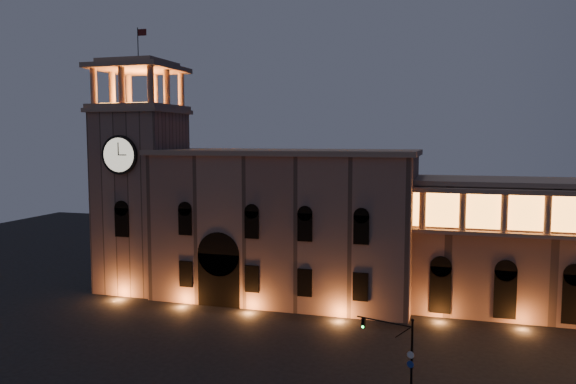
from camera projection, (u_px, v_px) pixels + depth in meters
name	position (u px, v px, depth m)	size (l,w,h in m)	color
ground	(232.00, 371.00, 45.73)	(160.00, 160.00, 0.00)	black
government_building	(284.00, 224.00, 66.44)	(30.80, 12.80, 17.60)	#8A685A
clock_tower	(141.00, 190.00, 70.30)	(9.80, 9.80, 32.40)	#8A685A
traffic_light	(401.00, 357.00, 40.21)	(4.38, 1.62, 6.27)	black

